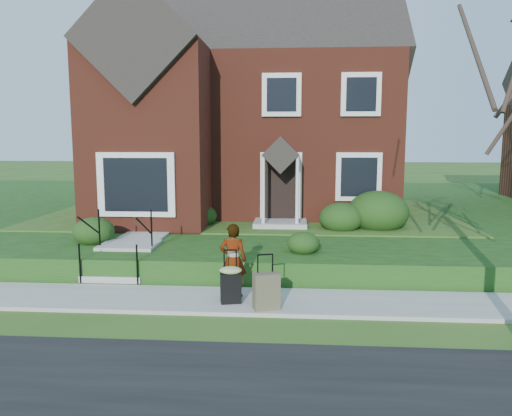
# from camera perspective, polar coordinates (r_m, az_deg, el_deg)

# --- Properties ---
(ground) EXTENTS (120.00, 120.00, 0.00)m
(ground) POSITION_cam_1_polar(r_m,az_deg,el_deg) (10.30, -4.74, -10.68)
(ground) COLOR #2D5119
(ground) RESTS_ON ground
(sidewalk) EXTENTS (60.00, 1.60, 0.08)m
(sidewalk) POSITION_cam_1_polar(r_m,az_deg,el_deg) (10.28, -4.74, -10.47)
(sidewalk) COLOR #9E9B93
(sidewalk) RESTS_ON ground
(terrace) EXTENTS (44.00, 20.00, 0.60)m
(terrace) POSITION_cam_1_polar(r_m,az_deg,el_deg) (20.90, 10.83, -0.36)
(terrace) COLOR #1A3E11
(terrace) RESTS_ON ground
(walkway) EXTENTS (1.20, 6.00, 0.06)m
(walkway) POSITION_cam_1_polar(r_m,az_deg,el_deg) (15.41, -11.14, -2.09)
(walkway) COLOR #9E9B93
(walkway) RESTS_ON terrace
(main_house) EXTENTS (10.40, 10.20, 9.40)m
(main_house) POSITION_cam_1_polar(r_m,az_deg,el_deg) (19.42, -1.10, 13.83)
(main_house) COLOR maroon
(main_house) RESTS_ON terrace
(front_steps) EXTENTS (1.40, 2.02, 1.50)m
(front_steps) POSITION_cam_1_polar(r_m,az_deg,el_deg) (12.49, -14.91, -5.31)
(front_steps) COLOR #9E9B93
(front_steps) RESTS_ON ground
(foundation_shrubs) EXTENTS (9.98, 4.62, 1.27)m
(foundation_shrubs) POSITION_cam_1_polar(r_m,az_deg,el_deg) (14.72, 2.70, -0.50)
(foundation_shrubs) COLOR #163510
(foundation_shrubs) RESTS_ON terrace
(woman) EXTENTS (0.56, 0.38, 1.51)m
(woman) POSITION_cam_1_polar(r_m,az_deg,el_deg) (10.19, -2.64, -5.97)
(woman) COLOR #999999
(woman) RESTS_ON sidewalk
(suitcase_black) EXTENTS (0.51, 0.45, 1.06)m
(suitcase_black) POSITION_cam_1_polar(r_m,az_deg,el_deg) (9.87, -2.90, -8.50)
(suitcase_black) COLOR black
(suitcase_black) RESTS_ON sidewalk
(suitcase_olive) EXTENTS (0.55, 0.41, 1.05)m
(suitcase_olive) POSITION_cam_1_polar(r_m,az_deg,el_deg) (9.53, 1.19, -9.46)
(suitcase_olive) COLOR brown
(suitcase_olive) RESTS_ON sidewalk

